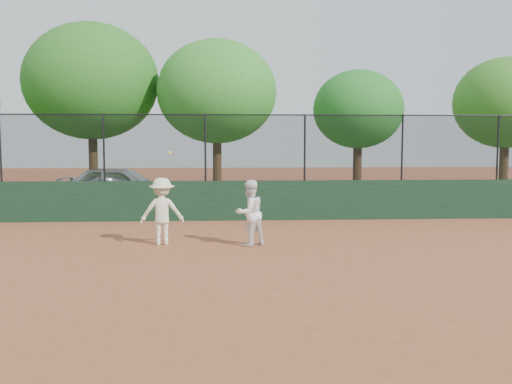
{
  "coord_description": "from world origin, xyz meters",
  "views": [
    {
      "loc": [
        0.02,
        -11.16,
        2.41
      ],
      "look_at": [
        0.8,
        2.2,
        1.2
      ],
      "focal_mm": 40.0,
      "sensor_mm": 36.0,
      "label": 1
    }
  ],
  "objects": [
    {
      "name": "fence_assembly",
      "position": [
        -0.03,
        6.0,
        2.24
      ],
      "size": [
        26.0,
        0.06,
        2.0
      ],
      "color": "black",
      "rests_on": "back_wall"
    },
    {
      "name": "parked_car",
      "position": [
        -3.69,
        9.7,
        0.76
      ],
      "size": [
        4.61,
        2.27,
        1.51
      ],
      "primitive_type": "imported",
      "rotation": [
        0.0,
        0.0,
        1.46
      ],
      "color": "silver",
      "rests_on": "ground"
    },
    {
      "name": "tree_2",
      "position": [
        -0.2,
        11.43,
        4.31
      ],
      "size": [
        4.7,
        4.27,
        6.35
      ],
      "color": "#483019",
      "rests_on": "ground"
    },
    {
      "name": "back_wall",
      "position": [
        0.0,
        6.0,
        0.6
      ],
      "size": [
        26.0,
        0.2,
        1.2
      ],
      "primitive_type": "cube",
      "color": "#18361F",
      "rests_on": "ground"
    },
    {
      "name": "tree_4",
      "position": [
        11.35,
        11.21,
        3.91
      ],
      "size": [
        4.19,
        3.81,
        5.73
      ],
      "color": "#482E19",
      "rests_on": "ground"
    },
    {
      "name": "tree_3",
      "position": [
        5.55,
        11.99,
        3.67
      ],
      "size": [
        3.7,
        3.37,
        5.29
      ],
      "color": "#412815",
      "rests_on": "ground"
    },
    {
      "name": "tree_1",
      "position": [
        -5.23,
        12.32,
        4.77
      ],
      "size": [
        5.39,
        4.9,
        7.11
      ],
      "color": "#412D16",
      "rests_on": "ground"
    },
    {
      "name": "player_second",
      "position": [
        0.63,
        1.77,
        0.76
      ],
      "size": [
        0.93,
        0.89,
        1.52
      ],
      "primitive_type": "imported",
      "rotation": [
        0.0,
        0.0,
        3.74
      ],
      "color": "white",
      "rests_on": "ground"
    },
    {
      "name": "grass_strip",
      "position": [
        0.0,
        12.0,
        0.0
      ],
      "size": [
        36.0,
        12.0,
        0.01
      ],
      "primitive_type": "cube",
      "color": "#2E5119",
      "rests_on": "ground"
    },
    {
      "name": "player_main",
      "position": [
        -1.39,
        2.03,
        0.78
      ],
      "size": [
        1.04,
        0.77,
        2.17
      ],
      "color": "#EFEDCA",
      "rests_on": "ground"
    },
    {
      "name": "ground",
      "position": [
        0.0,
        0.0,
        0.0
      ],
      "size": [
        80.0,
        80.0,
        0.0
      ],
      "primitive_type": "plane",
      "color": "#9F5333",
      "rests_on": "ground"
    }
  ]
}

